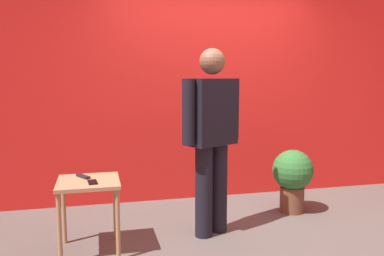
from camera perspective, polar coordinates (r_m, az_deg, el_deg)
ground_plane at (r=3.72m, az=9.14°, el=-15.92°), size 12.00×12.00×0.00m
back_wall_red at (r=4.81m, az=2.63°, el=5.57°), size 5.87×0.12×2.64m
standing_person at (r=3.61m, az=2.86°, el=-0.61°), size 0.65×0.42×1.72m
side_table at (r=3.44m, az=-14.70°, el=-8.96°), size 0.50×0.50×0.62m
cell_phone at (r=3.32m, az=-14.18°, el=-7.59°), size 0.08×0.15×0.01m
tv_remote at (r=3.51m, az=-15.46°, el=-6.75°), size 0.13×0.17×0.02m
potted_plant at (r=4.45m, az=14.34°, el=-6.64°), size 0.44×0.44×0.69m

